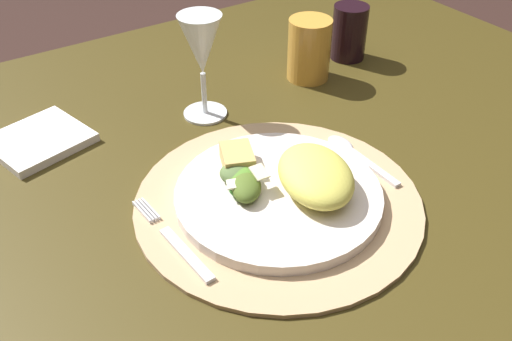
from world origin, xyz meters
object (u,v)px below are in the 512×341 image
Objects in this scene: dinner_plate at (278,195)px; spoon at (351,151)px; fork at (175,241)px; dark_tumbler at (349,32)px; wine_glass at (201,49)px; amber_tumbler at (309,49)px; dining_table at (235,267)px; napkin at (39,140)px.

dinner_plate is 0.15m from spoon.
fork is 0.56m from dark_tumbler.
wine_glass reaches higher than amber_tumbler.
wine_glass is (0.05, 0.17, 0.27)m from dining_table.
spoon is 0.26m from wine_glass.
dark_tumbler is (0.34, 0.27, 0.03)m from dinner_plate.
dinner_plate is 1.54× the size of fork.
dining_table is 0.24m from spoon.
dining_table is 11.35× the size of napkin.
dining_table is 0.47m from dark_tumbler.
wine_glass is (0.24, -0.06, 0.10)m from napkin.
spoon is at bearing -14.59° from dining_table.
dark_tumbler reaches higher than dinner_plate.
amber_tumbler is at bearing -6.93° from napkin.
wine_glass is at bearing -174.60° from dark_tumbler.
dinner_plate is at bearing -97.09° from wine_glass.
dining_table is at bearing 165.41° from spoon.
fork is 1.23× the size of spoon.
dining_table is 5.54× the size of dinner_plate.
dinner_plate is at bearing -142.33° from dark_tumbler.
dark_tumbler is (0.31, 0.03, -0.06)m from wine_glass.
dark_tumbler is (0.20, 0.24, 0.04)m from spoon.
spoon is 1.08× the size of napkin.
wine_glass reaches higher than spoon.
amber_tumbler is at bearing 2.31° from wine_glass.
dinner_plate is 2.05× the size of napkin.
amber_tumbler is (0.09, 0.22, 0.04)m from spoon.
fork is at bearing -151.64° from dark_tumbler.
fork is at bearing -150.33° from dining_table.
amber_tumbler is at bearing 33.70° from dining_table.
wine_glass is (-0.11, 0.21, 0.10)m from spoon.
fork is 1.61× the size of amber_tumbler.
amber_tumbler is (0.26, 0.17, 0.22)m from dining_table.
spoon is at bearing 4.74° from fork.
napkin is (-0.18, 0.23, 0.17)m from dining_table.
dinner_plate is 0.26m from wine_glass.
amber_tumbler reaches higher than fork.
napkin is at bearing 176.61° from dark_tumbler.
dining_table is 0.19m from dinner_plate.
napkin is 1.30× the size of dark_tumbler.
wine_glass is at bearing 82.91° from dinner_plate.
amber_tumbler is at bearing 45.94° from dinner_plate.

